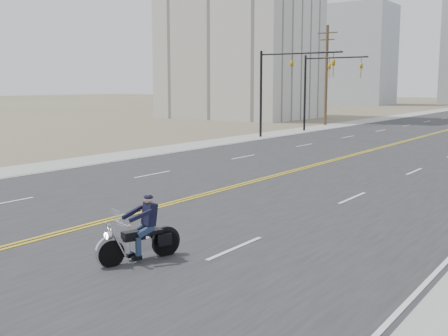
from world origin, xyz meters
TOP-DOWN VIEW (x-y plane):
  - sidewalk_left at (-11.50, 70.00)m, footprint 3.00×200.00m
  - traffic_mast_left at (-8.98, 32.00)m, footprint 7.10×0.26m
  - traffic_mast_far at (-9.31, 40.00)m, footprint 6.10×0.26m
  - utility_pole_left at (-12.50, 48.00)m, footprint 2.20×0.30m
  - apartment_block at (-28.00, 55.00)m, footprint 18.00×14.00m
  - haze_bldg_a at (-35.00, 115.00)m, footprint 14.00×12.00m
  - haze_bldg_f at (-50.00, 130.00)m, footprint 12.00×12.00m
  - motorcyclist at (3.66, 1.82)m, footprint 1.53×2.25m

SIDE VIEW (x-z plane):
  - sidewalk_left at x=-11.50m, z-range 0.00..0.01m
  - motorcyclist at x=3.66m, z-range 0.00..1.62m
  - traffic_mast_far at x=-9.31m, z-range 1.37..8.37m
  - traffic_mast_left at x=-8.98m, z-range 1.44..8.44m
  - utility_pole_left at x=-12.50m, z-range 0.23..10.73m
  - haze_bldg_f at x=-50.00m, z-range 0.00..16.00m
  - haze_bldg_a at x=-35.00m, z-range 0.00..22.00m
  - apartment_block at x=-28.00m, z-range 0.00..30.00m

